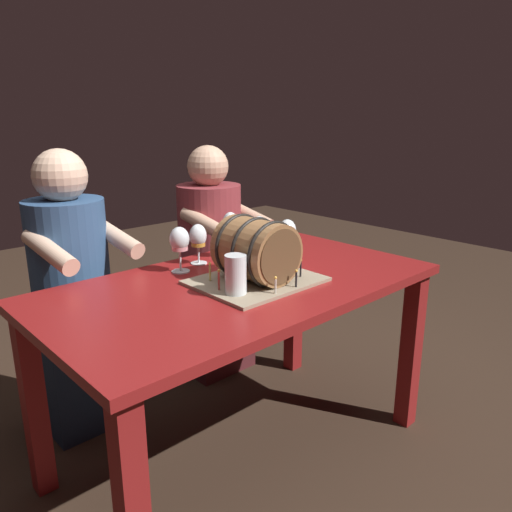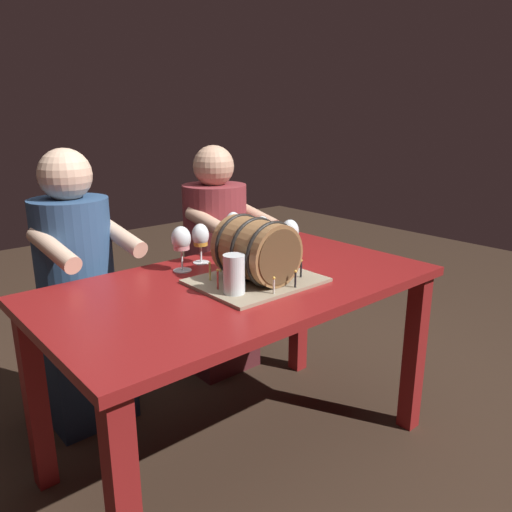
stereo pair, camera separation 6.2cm
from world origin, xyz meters
name	(u,v)px [view 1 (the left image)]	position (x,y,z in m)	size (l,w,h in m)	color
ground_plane	(242,451)	(0.00, 0.00, 0.00)	(8.00, 8.00, 0.00)	#332319
dining_table	(241,309)	(0.00, 0.00, 0.63)	(1.46, 0.81, 0.74)	maroon
barrel_cake	(256,253)	(0.03, -0.05, 0.85)	(0.44, 0.35, 0.24)	gray
wine_glass_empty	(231,226)	(0.17, 0.26, 0.88)	(0.07, 0.07, 0.20)	white
wine_glass_red	(259,230)	(0.27, 0.18, 0.86)	(0.07, 0.07, 0.18)	white
wine_glass_amber	(198,238)	(0.02, 0.28, 0.85)	(0.07, 0.07, 0.17)	white
wine_glass_white	(287,233)	(0.33, 0.08, 0.85)	(0.08, 0.08, 0.17)	white
wine_glass_rose	(179,241)	(-0.10, 0.24, 0.86)	(0.08, 0.08, 0.18)	white
beer_pint	(236,278)	(-0.12, -0.11, 0.80)	(0.07, 0.07, 0.15)	white
person_seated_left	(75,305)	(-0.37, 0.66, 0.55)	(0.39, 0.48, 1.20)	#1B2D46
person_seated_right	(211,271)	(0.37, 0.66, 0.54)	(0.39, 0.48, 1.19)	#4C1B1E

